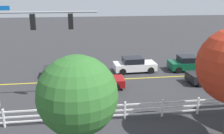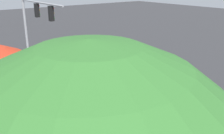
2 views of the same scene
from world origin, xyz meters
name	(u,v)px [view 2 (image 2 of 2)]	position (x,y,z in m)	size (l,w,h in m)	color
ground_plane	(114,83)	(0.00, 0.00, 0.00)	(120.00, 120.00, 0.00)	#2D2D30
lane_center_stripe	(150,101)	(-4.00, 0.00, 0.00)	(28.00, 0.16, 0.01)	gold
signal_assembly	(34,22)	(4.41, 4.31, 4.72)	(7.00, 0.38, 6.71)	gray
car_2	(116,65)	(1.99, -1.77, 0.62)	(4.37, 2.08, 1.28)	black
car_3	(97,83)	(-0.47, 1.94, 0.67)	(4.64, 1.91, 1.41)	maroon
car_4	(176,87)	(-4.50, -2.00, 0.69)	(4.11, 2.04, 1.44)	silver
white_rail_fence	(42,122)	(-3.00, 7.32, 0.60)	(26.10, 0.10, 1.15)	white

